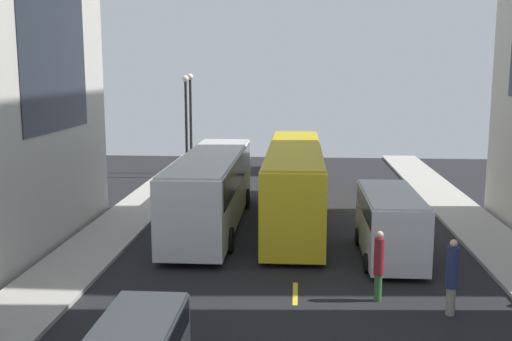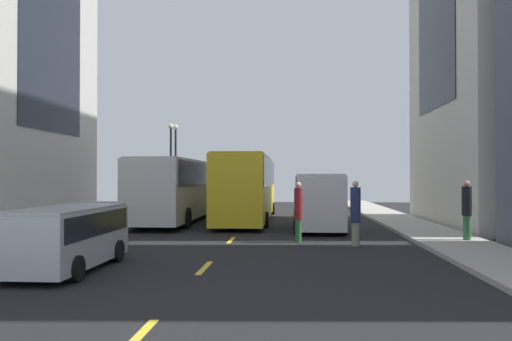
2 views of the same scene
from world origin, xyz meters
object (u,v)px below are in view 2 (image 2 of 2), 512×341
(delivery_van_white, at_px, (318,197))
(car_silver_0, at_px, (251,195))
(streetcar_yellow, at_px, (248,183))
(pedestrian_waiting_curb, at_px, (298,210))
(car_silver_1, at_px, (67,233))
(city_bus_white, at_px, (179,185))
(pedestrian_walking_far, at_px, (467,208))
(pedestrian_crossing_mid, at_px, (355,212))

(delivery_van_white, relative_size, car_silver_0, 1.38)
(streetcar_yellow, bearing_deg, pedestrian_waiting_curb, -74.69)
(delivery_van_white, height_order, pedestrian_waiting_curb, delivery_van_white)
(delivery_van_white, relative_size, car_silver_1, 1.24)
(car_silver_1, bearing_deg, car_silver_0, 85.46)
(streetcar_yellow, distance_m, pedestrian_waiting_curb, 10.35)
(city_bus_white, distance_m, pedestrian_walking_far, 15.34)
(pedestrian_walking_far, height_order, pedestrian_crossing_mid, pedestrian_walking_far)
(car_silver_0, distance_m, pedestrian_waiting_curb, 24.31)
(pedestrian_walking_far, bearing_deg, car_silver_1, -179.42)
(pedestrian_crossing_mid, relative_size, pedestrian_waiting_curb, 1.02)
(streetcar_yellow, distance_m, delivery_van_white, 6.69)
(car_silver_0, bearing_deg, pedestrian_crossing_mid, -77.09)
(delivery_van_white, bearing_deg, pedestrian_walking_far, -40.58)
(delivery_van_white, bearing_deg, car_silver_1, -123.88)
(delivery_van_white, xyz_separation_m, car_silver_1, (-7.10, -10.57, -0.54))
(car_silver_1, bearing_deg, delivery_van_white, 56.12)
(delivery_van_white, height_order, pedestrian_walking_far, delivery_van_white)
(car_silver_1, relative_size, pedestrian_walking_far, 2.11)
(pedestrian_waiting_curb, bearing_deg, pedestrian_crossing_mid, -49.34)
(car_silver_1, distance_m, pedestrian_walking_far, 13.72)
(city_bus_white, bearing_deg, pedestrian_waiting_curb, -53.16)
(pedestrian_walking_far, xyz_separation_m, pedestrian_crossing_mid, (-4.14, -0.92, -0.08))
(streetcar_yellow, bearing_deg, pedestrian_crossing_mid, -66.56)
(city_bus_white, bearing_deg, delivery_van_white, -29.75)
(city_bus_white, distance_m, pedestrian_crossing_mid, 12.85)
(car_silver_0, height_order, car_silver_1, car_silver_1)
(city_bus_white, height_order, car_silver_0, city_bus_white)
(delivery_van_white, distance_m, pedestrian_waiting_curb, 4.51)
(car_silver_0, bearing_deg, car_silver_1, -94.54)
(city_bus_white, height_order, pedestrian_crossing_mid, city_bus_white)
(city_bus_white, xyz_separation_m, car_silver_0, (2.76, 15.36, -1.07))
(city_bus_white, relative_size, car_silver_0, 3.05)
(streetcar_yellow, bearing_deg, car_silver_0, 94.07)
(car_silver_0, bearing_deg, pedestrian_waiting_curb, -81.19)
(delivery_van_white, bearing_deg, city_bus_white, 150.25)
(city_bus_white, height_order, pedestrian_walking_far, city_bus_white)
(streetcar_yellow, relative_size, pedestrian_crossing_mid, 6.20)
(streetcar_yellow, relative_size, pedestrian_walking_far, 6.58)
(car_silver_1, distance_m, pedestrian_waiting_curb, 8.70)
(delivery_van_white, height_order, car_silver_0, delivery_van_white)
(streetcar_yellow, height_order, car_silver_0, streetcar_yellow)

